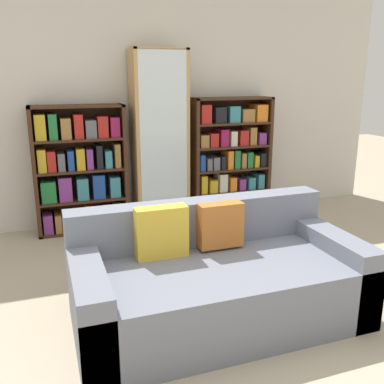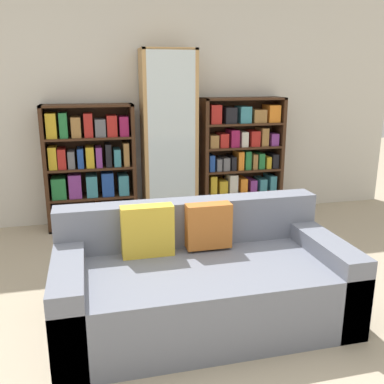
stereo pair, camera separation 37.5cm
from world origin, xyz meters
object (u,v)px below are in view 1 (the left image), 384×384
object	(u,v)px
display_cabinet	(159,139)
bookshelf_left	(80,171)
bookshelf_right	(230,158)
couch	(216,281)
wine_bottle	(243,228)

from	to	relation	value
display_cabinet	bookshelf_left	bearing A→B (deg)	178.98
bookshelf_left	bookshelf_right	world-z (taller)	bookshelf_right
couch	wine_bottle	size ratio (longest dim) A/B	5.00
display_cabinet	bookshelf_right	size ratio (longest dim) A/B	1.37
couch	wine_bottle	world-z (taller)	couch
bookshelf_left	wine_bottle	world-z (taller)	bookshelf_left
wine_bottle	couch	bearing A→B (deg)	-123.86
display_cabinet	wine_bottle	distance (m)	1.39
bookshelf_left	couch	bearing A→B (deg)	-72.16
couch	display_cabinet	xyz separation A→B (m)	(0.19, 2.14, 0.69)
bookshelf_left	display_cabinet	distance (m)	0.94
display_cabinet	bookshelf_right	world-z (taller)	display_cabinet
bookshelf_left	bookshelf_right	size ratio (longest dim) A/B	0.96
couch	bookshelf_right	distance (m)	2.44
display_cabinet	bookshelf_right	bearing A→B (deg)	1.07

